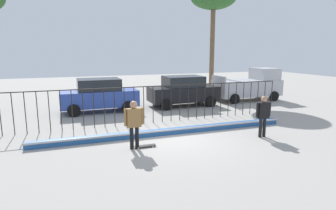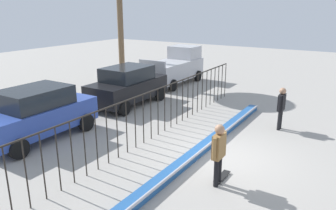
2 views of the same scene
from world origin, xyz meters
name	(u,v)px [view 2 (image 2 of 2)]	position (x,y,z in m)	size (l,w,h in m)	color
ground_plane	(226,157)	(0.00, 0.00, 0.00)	(60.00, 60.00, 0.00)	#9E9991
bowl_coping_ledge	(202,148)	(0.00, 0.84, 0.12)	(11.00, 0.41, 0.27)	#235699
perimeter_fence	(151,110)	(0.00, 2.93, 1.12)	(14.04, 0.04, 1.82)	black
skateboarder	(219,150)	(-1.74, -0.47, 1.05)	(0.71, 0.27, 1.75)	black
skateboard	(222,177)	(-1.35, -0.45, 0.06)	(0.80, 0.20, 0.07)	black
camera_operator	(281,105)	(3.50, -0.83, 1.02)	(0.69, 0.26, 1.70)	black
parked_car_blue	(37,113)	(-2.14, 6.52, 0.97)	(4.30, 2.12, 1.90)	#2D479E
parked_car_black	(128,85)	(3.06, 6.45, 0.97)	(4.30, 2.12, 1.90)	black
pickup_truck	(175,67)	(8.36, 6.89, 1.04)	(4.70, 2.12, 2.24)	#B7B7BC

